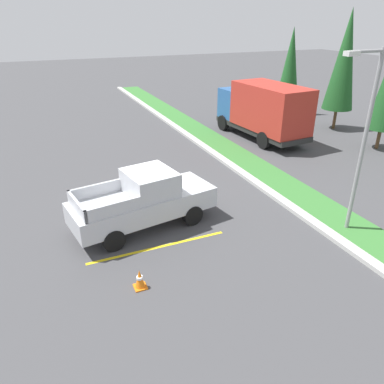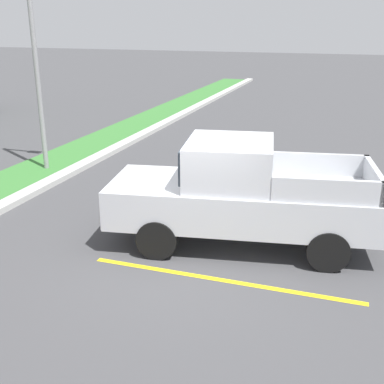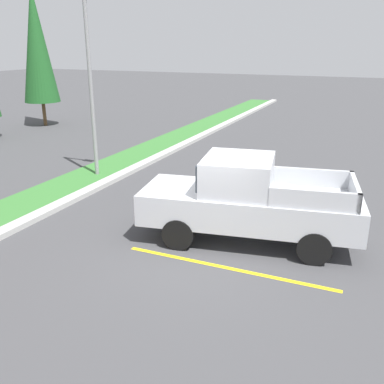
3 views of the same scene
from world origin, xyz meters
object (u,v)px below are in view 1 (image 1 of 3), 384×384
Objects in this scene: cypress_tree_leftmost at (290,64)px; street_light at (362,132)px; traffic_cone at (140,279)px; pickup_truck_main at (145,200)px; cargo_truck_distant at (263,109)px; cypress_tree_left_inner at (344,60)px.

street_light is at bearing -29.54° from cypress_tree_leftmost.
street_light is 10.35× the size of traffic_cone.
pickup_truck_main is 3.57m from traffic_cone.
traffic_cone is at bearing -45.69° from cargo_truck_distant.
pickup_truck_main is at bearing -52.80° from cargo_truck_distant.
cypress_tree_left_inner is (0.02, 5.86, 2.60)m from cargo_truck_distant.
cypress_tree_leftmost is at bearing 128.91° from pickup_truck_main.
pickup_truck_main is at bearing 160.29° from traffic_cone.
cargo_truck_distant is 15.48m from traffic_cone.
cypress_tree_left_inner reaches higher than cargo_truck_distant.
traffic_cone is (3.29, -1.18, -0.75)m from pickup_truck_main.
traffic_cone is at bearing -57.53° from cypress_tree_left_inner.
pickup_truck_main is 0.72× the size of cypress_tree_left_inner.
pickup_truck_main is 17.72m from cypress_tree_left_inner.
street_light is at bearing -41.05° from cypress_tree_left_inner.
cargo_truck_distant is 11.60× the size of traffic_cone.
pickup_truck_main is 0.79× the size of cargo_truck_distant.
cargo_truck_distant is at bearing 134.31° from traffic_cone.
cargo_truck_distant is 6.41m from cypress_tree_left_inner.
street_light is 8.37m from traffic_cone.
pickup_truck_main reaches higher than traffic_cone.
cypress_tree_left_inner is at bearing 122.47° from traffic_cone.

